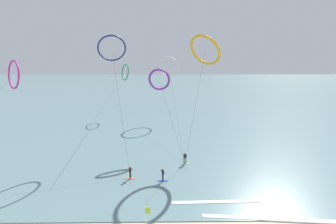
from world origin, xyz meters
TOP-DOWN VIEW (x-y plane):
  - sea_water at (0.00, 108.87)m, footprint 400.00×200.00m
  - surfer_coral at (-4.83, 16.81)m, footprint 1.40×0.63m
  - surfer_lime at (2.39, 20.95)m, footprint 1.40×0.67m
  - surfer_cobalt at (-0.75, 16.15)m, footprint 1.40×0.64m
  - kite_amber at (5.71, 26.83)m, footprint 6.38×8.98m
  - kite_navy at (-8.97, 28.93)m, footprint 6.69×13.97m
  - kite_magenta at (-28.17, 33.46)m, footprint 4.72×24.95m
  - kite_emerald at (-10.69, 50.72)m, footprint 4.55×39.14m
  - kite_ivory at (0.48, 47.60)m, footprint 5.88×28.72m
  - kite_violet at (-1.37, 29.02)m, footprint 5.79×9.37m
  - beach_flag at (-2.02, 7.06)m, footprint 0.47×0.06m
  - wave_crest_near at (12.41, 8.82)m, footprint 18.63×2.07m
  - wave_crest_mid at (4.86, 11.79)m, footprint 9.30×0.67m

SIDE VIEW (x-z plane):
  - sea_water at x=0.00m, z-range 0.00..0.08m
  - wave_crest_near at x=12.41m, z-range 0.00..0.12m
  - wave_crest_mid at x=4.86m, z-range 0.00..0.12m
  - surfer_coral at x=-4.83m, z-range -0.03..1.67m
  - surfer_lime at x=2.39m, z-range -0.03..1.67m
  - surfer_cobalt at x=-0.75m, z-range -0.03..1.67m
  - beach_flag at x=-2.02m, z-range 0.48..3.40m
  - kite_emerald at x=-10.69m, z-range 4.57..18.07m
  - kite_violet at x=-1.37m, z-range 4.80..18.06m
  - kite_magenta at x=-28.17m, z-range 4.62..19.25m
  - kite_ivory at x=0.48m, z-range 5.17..20.52m
  - kite_amber at x=5.71m, z-range 6.85..25.23m
  - kite_navy at x=-8.97m, z-range 7.15..25.62m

